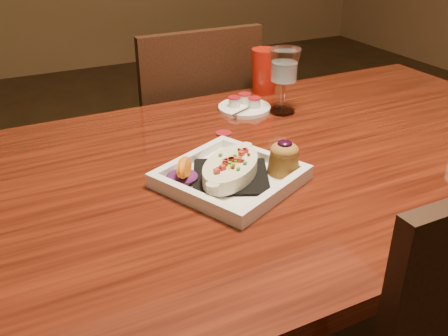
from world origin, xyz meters
name	(u,v)px	position (x,y,z in m)	size (l,w,h in m)	color
table	(291,190)	(0.00, 0.00, 0.65)	(1.50, 0.90, 0.75)	maroon
chair_far	(190,145)	(0.00, 0.63, 0.51)	(0.42, 0.42, 0.93)	black
plate	(237,171)	(-0.18, -0.06, 0.78)	(0.32, 0.32, 0.08)	white
goblet	(284,69)	(0.12, 0.23, 0.87)	(0.08, 0.08, 0.18)	silver
saucer	(244,106)	(0.03, 0.30, 0.76)	(0.15, 0.15, 0.10)	white
creamer_loose	(224,138)	(-0.12, 0.12, 0.77)	(0.04, 0.04, 0.03)	silver
red_tumbler	(264,71)	(0.16, 0.40, 0.82)	(0.08, 0.08, 0.13)	#A4170B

